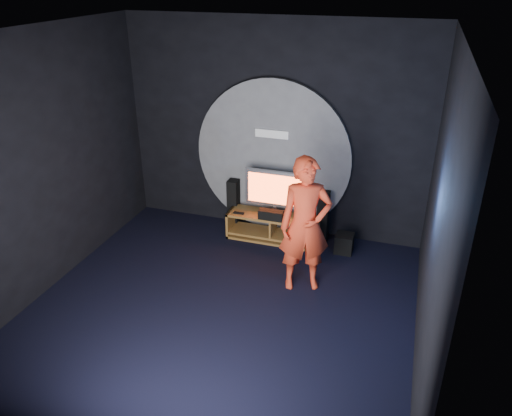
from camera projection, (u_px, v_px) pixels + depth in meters
The scene contains 15 objects.
floor at pixel (220, 309), 6.67m from camera, with size 5.00×5.00×0.00m, color black.
back_wall at pixel (274, 130), 8.04m from camera, with size 5.00×0.04×3.50m, color black.
front_wall at pixel (90, 318), 3.76m from camera, with size 5.00×0.04×3.50m, color black.
left_wall at pixel (40, 166), 6.59m from camera, with size 0.04×5.00×3.50m, color black.
right_wall at pixel (437, 220), 5.21m from camera, with size 0.04×5.00×3.50m, color black.
ceiling at pixel (209, 34), 5.13m from camera, with size 5.00×5.00×0.01m, color black.
wall_disc_panel at pixel (272, 158), 8.19m from camera, with size 2.60×0.11×2.60m.
media_console at pixel (273, 229), 8.29m from camera, with size 1.52×0.45×0.45m.
tv at pixel (275, 191), 8.06m from camera, with size 0.99×0.22×0.75m.
center_speaker at pixel (271, 215), 8.03m from camera, with size 0.40×0.15×0.15m, color black.
remote at pixel (239, 213), 8.23m from camera, with size 0.18×0.05×0.02m, color black.
tower_speaker_left at pixel (234, 204), 8.60m from camera, with size 0.18×0.20×0.88m, color black.
tower_speaker_right at pixel (323, 217), 8.16m from camera, with size 0.18×0.20×0.88m, color black.
subwoofer at pixel (344, 243), 7.95m from camera, with size 0.28×0.28×0.31m, color black.
player at pixel (305, 225), 6.76m from camera, with size 0.71×0.46×1.94m, color red.
Camera 1 is at (2.12, -4.99, 4.14)m, focal length 35.00 mm.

